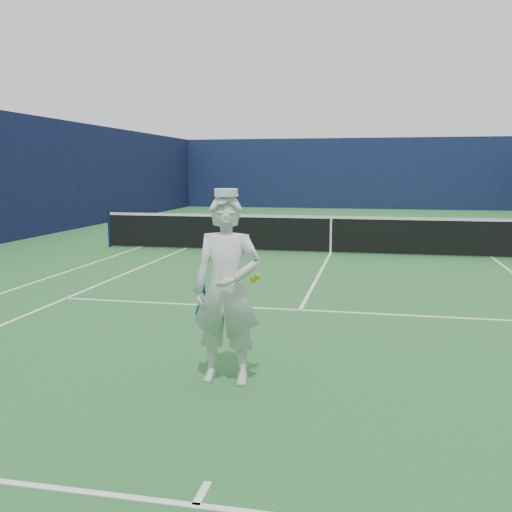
% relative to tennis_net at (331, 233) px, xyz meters
% --- Properties ---
extents(ground, '(80.00, 80.00, 0.00)m').
position_rel_tennis_net_xyz_m(ground, '(0.00, 0.00, -0.55)').
color(ground, '#26652C').
rests_on(ground, ground).
extents(court_markings, '(11.03, 23.83, 0.01)m').
position_rel_tennis_net_xyz_m(court_markings, '(0.00, 0.00, -0.55)').
color(court_markings, white).
rests_on(court_markings, ground).
extents(windscreen_fence, '(20.12, 36.12, 4.00)m').
position_rel_tennis_net_xyz_m(windscreen_fence, '(0.00, 0.00, 1.45)').
color(windscreen_fence, '#0F1839').
rests_on(windscreen_fence, ground).
extents(tennis_net, '(12.88, 0.09, 1.07)m').
position_rel_tennis_net_xyz_m(tennis_net, '(0.00, 0.00, 0.00)').
color(tennis_net, '#141E4C').
rests_on(tennis_net, ground).
extents(tennis_player, '(0.79, 0.49, 2.04)m').
position_rel_tennis_net_xyz_m(tennis_player, '(-0.37, -9.61, 0.44)').
color(tennis_player, white).
rests_on(tennis_player, ground).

